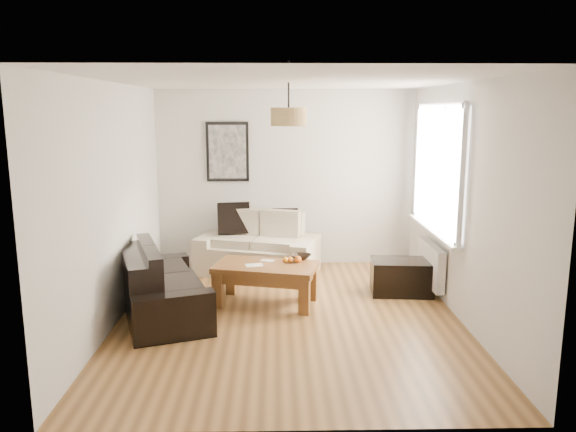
{
  "coord_description": "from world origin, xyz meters",
  "views": [
    {
      "loc": [
        -0.15,
        -5.91,
        2.31
      ],
      "look_at": [
        0.0,
        0.6,
        1.05
      ],
      "focal_mm": 34.44,
      "sensor_mm": 36.0,
      "label": 1
    }
  ],
  "objects_px": {
    "loveseat_cream": "(258,244)",
    "coffee_table": "(266,284)",
    "ottoman": "(402,277)",
    "sofa_leather": "(163,283)"
  },
  "relations": [
    {
      "from": "loveseat_cream",
      "to": "coffee_table",
      "type": "relative_size",
      "value": 1.39
    },
    {
      "from": "loveseat_cream",
      "to": "sofa_leather",
      "type": "bearing_deg",
      "value": -104.85
    },
    {
      "from": "sofa_leather",
      "to": "coffee_table",
      "type": "xyz_separation_m",
      "value": [
        1.16,
        0.33,
        -0.13
      ]
    },
    {
      "from": "loveseat_cream",
      "to": "sofa_leather",
      "type": "height_order",
      "value": "loveseat_cream"
    },
    {
      "from": "loveseat_cream",
      "to": "sofa_leather",
      "type": "distance_m",
      "value": 1.94
    },
    {
      "from": "loveseat_cream",
      "to": "ottoman",
      "type": "relative_size",
      "value": 2.19
    },
    {
      "from": "sofa_leather",
      "to": "coffee_table",
      "type": "relative_size",
      "value": 1.44
    },
    {
      "from": "loveseat_cream",
      "to": "sofa_leather",
      "type": "xyz_separation_m",
      "value": [
        -1.02,
        -1.65,
        -0.04
      ]
    },
    {
      "from": "coffee_table",
      "to": "ottoman",
      "type": "height_order",
      "value": "coffee_table"
    },
    {
      "from": "sofa_leather",
      "to": "loveseat_cream",
      "type": "bearing_deg",
      "value": -50.73
    }
  ]
}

